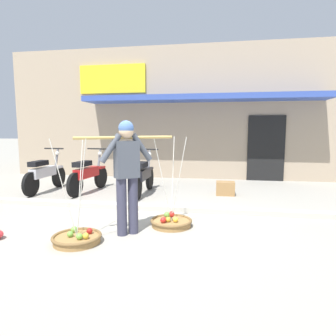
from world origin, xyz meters
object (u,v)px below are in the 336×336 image
(fruit_basket_left_side, at_px, (77,238))
(wooden_crate, at_px, (225,188))
(motorcycle_second_in_row, at_px, (88,175))
(fruit_vendor, at_px, (127,170))
(motorcycle_nearest_shop, at_px, (45,174))
(fruit_basket_right_side, at_px, (171,222))
(motorcycle_third_in_row, at_px, (144,176))

(fruit_basket_left_side, relative_size, wooden_crate, 3.30)
(motorcycle_second_in_row, height_order, wooden_crate, motorcycle_second_in_row)
(fruit_vendor, height_order, motorcycle_nearest_shop, fruit_vendor)
(fruit_basket_right_side, distance_m, motorcycle_nearest_shop, 4.23)
(fruit_basket_left_side, height_order, motorcycle_nearest_shop, fruit_basket_left_side)
(fruit_basket_right_side, height_order, motorcycle_nearest_shop, fruit_basket_right_side)
(fruit_basket_left_side, bearing_deg, wooden_crate, 59.11)
(fruit_basket_right_side, relative_size, wooden_crate, 3.30)
(motorcycle_third_in_row, xyz_separation_m, wooden_crate, (1.96, 0.28, -0.29))
(fruit_vendor, distance_m, fruit_basket_right_side, 1.17)
(fruit_vendor, height_order, motorcycle_second_in_row, fruit_vendor)
(wooden_crate, bearing_deg, fruit_basket_left_side, -120.89)
(fruit_vendor, relative_size, motorcycle_nearest_shop, 0.93)
(motorcycle_nearest_shop, xyz_separation_m, wooden_crate, (4.52, 0.38, -0.29))
(fruit_basket_left_side, xyz_separation_m, motorcycle_nearest_shop, (-2.43, 3.12, 0.38))
(fruit_basket_left_side, bearing_deg, motorcycle_nearest_shop, 127.87)
(fruit_vendor, bearing_deg, motorcycle_nearest_shop, 138.64)
(fruit_vendor, xyz_separation_m, wooden_crate, (1.50, 3.03, -0.82))
(fruit_basket_right_side, bearing_deg, wooden_crate, 70.30)
(motorcycle_third_in_row, distance_m, wooden_crate, 2.00)
(fruit_basket_left_side, height_order, motorcycle_second_in_row, fruit_basket_left_side)
(fruit_basket_left_side, relative_size, motorcycle_nearest_shop, 0.80)
(motorcycle_third_in_row, bearing_deg, motorcycle_nearest_shop, -177.85)
(motorcycle_nearest_shop, height_order, motorcycle_third_in_row, same)
(motorcycle_second_in_row, relative_size, motorcycle_third_in_row, 1.00)
(fruit_vendor, height_order, motorcycle_third_in_row, fruit_vendor)
(fruit_basket_right_side, xyz_separation_m, motorcycle_second_in_row, (-2.47, 2.28, 0.38))
(fruit_vendor, bearing_deg, fruit_basket_right_side, 38.38)
(fruit_basket_right_side, relative_size, motorcycle_nearest_shop, 0.80)
(motorcycle_nearest_shop, relative_size, motorcycle_second_in_row, 1.00)
(motorcycle_nearest_shop, bearing_deg, motorcycle_third_in_row, 2.15)
(motorcycle_nearest_shop, relative_size, wooden_crate, 4.14)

